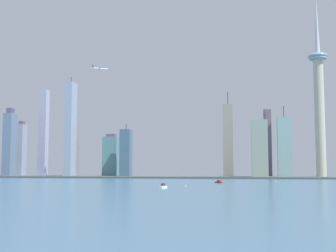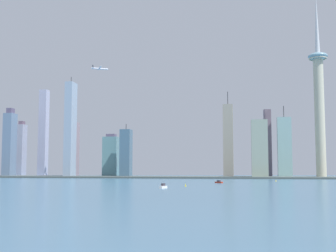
{
  "view_description": "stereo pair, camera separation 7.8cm",
  "coord_description": "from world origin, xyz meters",
  "px_view_note": "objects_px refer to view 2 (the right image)",
  "views": [
    {
      "loc": [
        160.56,
        -268.8,
        19.4
      ],
      "look_at": [
        36.68,
        472.99,
        89.21
      ],
      "focal_mm": 46.96,
      "sensor_mm": 36.0,
      "label": 1
    },
    {
      "loc": [
        160.64,
        -268.79,
        19.4
      ],
      "look_at": [
        36.68,
        472.99,
        89.21
      ],
      "focal_mm": 46.96,
      "sensor_mm": 36.0,
      "label": 2
    }
  ],
  "objects_px": {
    "skyscraper_8": "(9,144)",
    "airplane": "(100,69)",
    "skyscraper_1": "(21,150)",
    "skyscraper_9": "(74,150)",
    "skyscraper_11": "(260,149)",
    "channel_buoy_0": "(186,185)",
    "observation_tower": "(319,97)",
    "skyscraper_6": "(285,147)",
    "skyscraper_10": "(43,133)",
    "skyscraper_4": "(111,156)",
    "boat_2": "(163,186)",
    "channel_buoy_1": "(276,181)",
    "skyscraper_2": "(228,141)",
    "skyscraper_3": "(268,143)",
    "skyscraper_7": "(70,130)",
    "boat_1": "(219,182)",
    "skyscraper_5": "(126,153)"
  },
  "relations": [
    {
      "from": "skyscraper_8",
      "to": "observation_tower",
      "type": "bearing_deg",
      "value": 0.62
    },
    {
      "from": "skyscraper_4",
      "to": "skyscraper_7",
      "type": "distance_m",
      "value": 91.54
    },
    {
      "from": "skyscraper_4",
      "to": "airplane",
      "type": "distance_m",
      "value": 168.07
    },
    {
      "from": "skyscraper_7",
      "to": "boat_2",
      "type": "relative_size",
      "value": 16.35
    },
    {
      "from": "boat_1",
      "to": "skyscraper_4",
      "type": "bearing_deg",
      "value": -15.29
    },
    {
      "from": "boat_2",
      "to": "skyscraper_8",
      "type": "bearing_deg",
      "value": 59.87
    },
    {
      "from": "skyscraper_6",
      "to": "skyscraper_10",
      "type": "relative_size",
      "value": 0.7
    },
    {
      "from": "skyscraper_10",
      "to": "boat_2",
      "type": "distance_m",
      "value": 569.46
    },
    {
      "from": "observation_tower",
      "to": "channel_buoy_0",
      "type": "relative_size",
      "value": 109.25
    },
    {
      "from": "skyscraper_3",
      "to": "skyscraper_8",
      "type": "bearing_deg",
      "value": -172.21
    },
    {
      "from": "skyscraper_8",
      "to": "airplane",
      "type": "xyz_separation_m",
      "value": [
        168.99,
        19.96,
        143.16
      ]
    },
    {
      "from": "boat_2",
      "to": "airplane",
      "type": "height_order",
      "value": "airplane"
    },
    {
      "from": "observation_tower",
      "to": "skyscraper_6",
      "type": "distance_m",
      "value": 104.49
    },
    {
      "from": "skyscraper_8",
      "to": "skyscraper_10",
      "type": "distance_m",
      "value": 88.83
    },
    {
      "from": "skyscraper_3",
      "to": "skyscraper_10",
      "type": "relative_size",
      "value": 0.7
    },
    {
      "from": "skyscraper_3",
      "to": "boat_2",
      "type": "bearing_deg",
      "value": -105.02
    },
    {
      "from": "channel_buoy_1",
      "to": "airplane",
      "type": "xyz_separation_m",
      "value": [
        -307.24,
        189.16,
        203.81
      ]
    },
    {
      "from": "channel_buoy_0",
      "to": "skyscraper_9",
      "type": "bearing_deg",
      "value": 125.58
    },
    {
      "from": "channel_buoy_1",
      "to": "channel_buoy_0",
      "type": "bearing_deg",
      "value": -121.16
    },
    {
      "from": "skyscraper_2",
      "to": "skyscraper_5",
      "type": "xyz_separation_m",
      "value": [
        -180.76,
        -36.1,
        -23.02
      ]
    },
    {
      "from": "skyscraper_11",
      "to": "airplane",
      "type": "relative_size",
      "value": 3.06
    },
    {
      "from": "skyscraper_8",
      "to": "airplane",
      "type": "height_order",
      "value": "airplane"
    },
    {
      "from": "skyscraper_2",
      "to": "skyscraper_5",
      "type": "height_order",
      "value": "skyscraper_2"
    },
    {
      "from": "skyscraper_9",
      "to": "channel_buoy_1",
      "type": "relative_size",
      "value": 50.82
    },
    {
      "from": "skyscraper_11",
      "to": "channel_buoy_0",
      "type": "distance_m",
      "value": 325.02
    },
    {
      "from": "skyscraper_1",
      "to": "airplane",
      "type": "distance_m",
      "value": 244.62
    },
    {
      "from": "skyscraper_4",
      "to": "boat_2",
      "type": "height_order",
      "value": "skyscraper_4"
    },
    {
      "from": "skyscraper_5",
      "to": "skyscraper_7",
      "type": "bearing_deg",
      "value": -176.64
    },
    {
      "from": "skyscraper_6",
      "to": "channel_buoy_1",
      "type": "bearing_deg",
      "value": -99.21
    },
    {
      "from": "skyscraper_5",
      "to": "skyscraper_10",
      "type": "bearing_deg",
      "value": 157.22
    },
    {
      "from": "skyscraper_2",
      "to": "channel_buoy_0",
      "type": "height_order",
      "value": "skyscraper_2"
    },
    {
      "from": "skyscraper_2",
      "to": "skyscraper_8",
      "type": "height_order",
      "value": "skyscraper_2"
    },
    {
      "from": "skyscraper_11",
      "to": "skyscraper_10",
      "type": "bearing_deg",
      "value": 166.67
    },
    {
      "from": "skyscraper_3",
      "to": "skyscraper_11",
      "type": "relative_size",
      "value": 1.28
    },
    {
      "from": "skyscraper_7",
      "to": "channel_buoy_1",
      "type": "bearing_deg",
      "value": -24.34
    },
    {
      "from": "boat_1",
      "to": "channel_buoy_0",
      "type": "distance_m",
      "value": 100.53
    },
    {
      "from": "skyscraper_10",
      "to": "skyscraper_11",
      "type": "distance_m",
      "value": 445.36
    },
    {
      "from": "skyscraper_2",
      "to": "skyscraper_4",
      "type": "height_order",
      "value": "skyscraper_2"
    },
    {
      "from": "skyscraper_2",
      "to": "skyscraper_3",
      "type": "bearing_deg",
      "value": 25.16
    },
    {
      "from": "skyscraper_4",
      "to": "skyscraper_8",
      "type": "relative_size",
      "value": 0.62
    },
    {
      "from": "skyscraper_7",
      "to": "airplane",
      "type": "xyz_separation_m",
      "value": [
        44.49,
        30.08,
        118.25
      ]
    },
    {
      "from": "skyscraper_9",
      "to": "skyscraper_11",
      "type": "relative_size",
      "value": 1.29
    },
    {
      "from": "observation_tower",
      "to": "channel_buoy_1",
      "type": "height_order",
      "value": "observation_tower"
    },
    {
      "from": "skyscraper_3",
      "to": "skyscraper_11",
      "type": "bearing_deg",
      "value": -101.81
    },
    {
      "from": "skyscraper_5",
      "to": "skyscraper_6",
      "type": "relative_size",
      "value": 0.77
    },
    {
      "from": "observation_tower",
      "to": "skyscraper_2",
      "type": "bearing_deg",
      "value": 170.54
    },
    {
      "from": "observation_tower",
      "to": "skyscraper_1",
      "type": "height_order",
      "value": "observation_tower"
    },
    {
      "from": "boat_2",
      "to": "channel_buoy_1",
      "type": "bearing_deg",
      "value": -13.05
    },
    {
      "from": "observation_tower",
      "to": "skyscraper_5",
      "type": "xyz_separation_m",
      "value": [
        -336.22,
        -10.2,
        -95.53
      ]
    },
    {
      "from": "skyscraper_2",
      "to": "skyscraper_10",
      "type": "distance_m",
      "value": 382.08
    }
  ]
}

